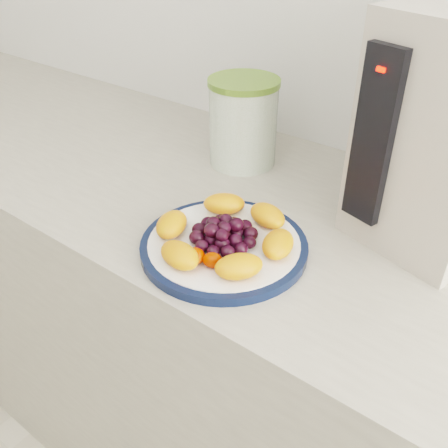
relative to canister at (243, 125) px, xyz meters
The scene contains 9 objects.
counter 0.58m from the canister, 30.09° to the right, with size 3.50×0.60×0.90m, color #AFA796.
cabinet_face 0.61m from the canister, 30.09° to the right, with size 3.48×0.58×0.84m, color #7D5C4A.
plate_rim 0.33m from the canister, 59.50° to the right, with size 0.27×0.27×0.01m, color #0C1936.
plate_face 0.33m from the canister, 59.50° to the right, with size 0.24×0.24×0.02m, color white.
canister is the anchor object (origin of this frame).
canister_lid 0.09m from the canister, behind, with size 0.14×0.14×0.01m, color olive.
appliance_panel 0.36m from the canister, 21.37° to the right, with size 0.06×0.02×0.26m, color black.
appliance_led 0.40m from the canister, 23.22° to the right, with size 0.01×0.01×0.01m, color #FF0C05.
fruit_plate 0.32m from the canister, 59.17° to the right, with size 0.23×0.23×0.04m.
Camera 1 is at (0.34, 0.54, 1.38)m, focal length 40.00 mm.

